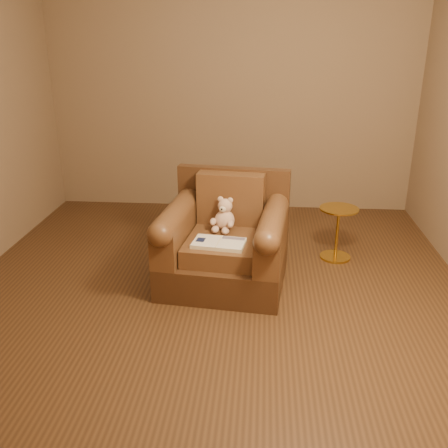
{
  "coord_description": "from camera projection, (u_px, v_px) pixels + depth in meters",
  "views": [
    {
      "loc": [
        0.36,
        -3.53,
        1.91
      ],
      "look_at": [
        0.07,
        0.04,
        0.52
      ],
      "focal_mm": 40.0,
      "sensor_mm": 36.0,
      "label": 1
    }
  ],
  "objects": [
    {
      "name": "side_table",
      "position": [
        337.0,
        231.0,
        4.41
      ],
      "size": [
        0.34,
        0.34,
        0.48
      ],
      "color": "gold",
      "rests_on": "floor"
    },
    {
      "name": "room",
      "position": [
        213.0,
        62.0,
        3.38
      ],
      "size": [
        4.02,
        4.02,
        2.71
      ],
      "color": "#866C52",
      "rests_on": "ground"
    },
    {
      "name": "armchair",
      "position": [
        225.0,
        242.0,
        4.0
      ],
      "size": [
        1.04,
        1.0,
        0.85
      ],
      "rotation": [
        0.0,
        0.0,
        -0.11
      ],
      "color": "#432816",
      "rests_on": "floor"
    },
    {
      "name": "teddy_bear",
      "position": [
        224.0,
        218.0,
        4.01
      ],
      "size": [
        0.2,
        0.23,
        0.28
      ],
      "rotation": [
        0.0,
        0.0,
        -0.28
      ],
      "color": "#D7AE97",
      "rests_on": "armchair"
    },
    {
      "name": "floor",
      "position": [
        215.0,
        286.0,
        4.0
      ],
      "size": [
        4.0,
        4.0,
        0.0
      ],
      "primitive_type": "plane",
      "color": "#4C2F1A",
      "rests_on": "ground"
    },
    {
      "name": "guidebook",
      "position": [
        219.0,
        243.0,
        3.75
      ],
      "size": [
        0.42,
        0.29,
        0.03
      ],
      "rotation": [
        0.0,
        0.0,
        -0.14
      ],
      "color": "beige",
      "rests_on": "armchair"
    }
  ]
}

